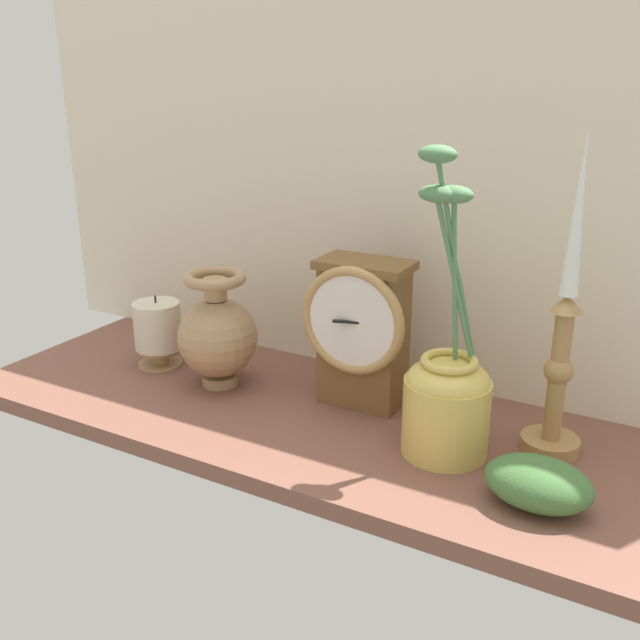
{
  "coord_description": "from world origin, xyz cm",
  "views": [
    {
      "loc": [
        46.03,
        -77.24,
        45.37
      ],
      "look_at": [
        2.97,
        0.0,
        14.0
      ],
      "focal_mm": 39.71,
      "sensor_mm": 36.0,
      "label": 1
    }
  ],
  "objects_px": {
    "candlestick_tall_left": "(561,349)",
    "brass_vase_jar": "(447,394)",
    "mantel_clock": "(361,330)",
    "brass_vase_bulbous": "(218,334)",
    "pillar_candle_front": "(158,331)"
  },
  "relations": [
    {
      "from": "brass_vase_bulbous",
      "to": "pillar_candle_front",
      "type": "bearing_deg",
      "value": 173.65
    },
    {
      "from": "brass_vase_bulbous",
      "to": "brass_vase_jar",
      "type": "relative_size",
      "value": 0.47
    },
    {
      "from": "brass_vase_bulbous",
      "to": "brass_vase_jar",
      "type": "height_order",
      "value": "brass_vase_jar"
    },
    {
      "from": "pillar_candle_front",
      "to": "brass_vase_jar",
      "type": "bearing_deg",
      "value": -4.8
    },
    {
      "from": "candlestick_tall_left",
      "to": "pillar_candle_front",
      "type": "distance_m",
      "value": 0.62
    },
    {
      "from": "mantel_clock",
      "to": "brass_vase_bulbous",
      "type": "bearing_deg",
      "value": -168.28
    },
    {
      "from": "candlestick_tall_left",
      "to": "brass_vase_jar",
      "type": "xyz_separation_m",
      "value": [
        -0.12,
        -0.07,
        -0.06
      ]
    },
    {
      "from": "mantel_clock",
      "to": "brass_vase_bulbous",
      "type": "relative_size",
      "value": 1.2
    },
    {
      "from": "mantel_clock",
      "to": "pillar_candle_front",
      "type": "relative_size",
      "value": 1.8
    },
    {
      "from": "pillar_candle_front",
      "to": "candlestick_tall_left",
      "type": "bearing_deg",
      "value": 2.47
    },
    {
      "from": "brass_vase_jar",
      "to": "pillar_candle_front",
      "type": "xyz_separation_m",
      "value": [
        -0.5,
        0.04,
        -0.02
      ]
    },
    {
      "from": "candlestick_tall_left",
      "to": "brass_vase_jar",
      "type": "bearing_deg",
      "value": -149.54
    },
    {
      "from": "brass_vase_jar",
      "to": "mantel_clock",
      "type": "bearing_deg",
      "value": 154.56
    },
    {
      "from": "mantel_clock",
      "to": "pillar_candle_front",
      "type": "height_order",
      "value": "mantel_clock"
    },
    {
      "from": "candlestick_tall_left",
      "to": "mantel_clock",
      "type": "bearing_deg",
      "value": 179.19
    }
  ]
}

